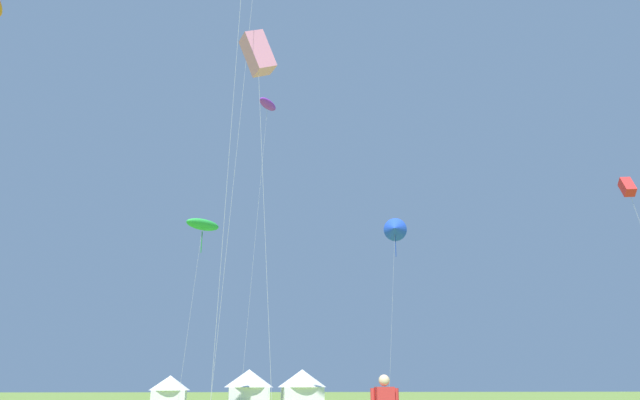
# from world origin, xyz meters

# --- Properties ---
(kite_purple_parafoil) EXTENTS (3.10, 3.75, 31.25)m
(kite_purple_parafoil) POSITION_xyz_m (-2.51, 52.06, 30.63)
(kite_purple_parafoil) COLOR purple
(kite_purple_parafoil) RESTS_ON ground
(kite_blue_delta) EXTENTS (3.17, 3.18, 18.93)m
(kite_blue_delta) POSITION_xyz_m (11.44, 52.89, 17.51)
(kite_blue_delta) COLOR blue
(kite_blue_delta) RESTS_ON ground
(kite_pink_box) EXTENTS (2.65, 3.42, 23.86)m
(kite_pink_box) POSITION_xyz_m (-4.61, 29.15, 22.36)
(kite_pink_box) COLOR pink
(kite_pink_box) RESTS_ON ground
(kite_red_box) EXTENTS (2.39, 1.90, 15.52)m
(kite_red_box) POSITION_xyz_m (21.29, 29.78, 14.70)
(kite_red_box) COLOR red
(kite_red_box) RESTS_ON ground
(kite_green_parafoil) EXTENTS (3.48, 2.96, 15.93)m
(kite_green_parafoil) POSITION_xyz_m (-8.28, 46.35, 15.27)
(kite_green_parafoil) COLOR green
(kite_green_parafoil) RESTS_ON ground
(festival_tent_center) EXTENTS (4.06, 4.06, 2.64)m
(festival_tent_center) POSITION_xyz_m (-11.03, 57.95, 1.46)
(festival_tent_center) COLOR white
(festival_tent_center) RESTS_ON ground
(festival_tent_left) EXTENTS (5.02, 5.02, 3.26)m
(festival_tent_left) POSITION_xyz_m (-3.17, 57.95, 1.81)
(festival_tent_left) COLOR white
(festival_tent_left) RESTS_ON ground
(festival_tent_right) EXTENTS (5.05, 5.05, 3.28)m
(festival_tent_right) POSITION_xyz_m (2.31, 57.95, 1.82)
(festival_tent_right) COLOR white
(festival_tent_right) RESTS_ON ground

